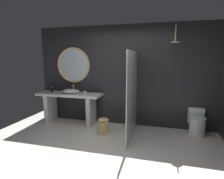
{
  "coord_description": "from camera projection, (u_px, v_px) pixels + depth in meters",
  "views": [
    {
      "loc": [
        0.93,
        -2.85,
        1.74
      ],
      "look_at": [
        -0.06,
        0.85,
        1.1
      ],
      "focal_mm": 29.55,
      "sensor_mm": 36.0,
      "label": 1
    }
  ],
  "objects": [
    {
      "name": "vanity_counter",
      "position": [
        70.0,
        103.0,
        4.99
      ],
      "size": [
        1.74,
        0.56,
        0.83
      ],
      "color": "silver",
      "rests_on": "ground_plane"
    },
    {
      "name": "ground_plane",
      "position": [
        103.0,
        159.0,
        3.25
      ],
      "size": [
        5.76,
        5.76,
        0.0
      ],
      "primitive_type": "plane",
      "color": "silver"
    },
    {
      "name": "soap_dispenser",
      "position": [
        52.0,
        90.0,
        5.06
      ],
      "size": [
        0.07,
        0.07,
        0.15
      ],
      "color": "black",
      "rests_on": "vanity_counter"
    },
    {
      "name": "toilet",
      "position": [
        197.0,
        123.0,
        4.3
      ],
      "size": [
        0.37,
        0.54,
        0.59
      ],
      "color": "white",
      "rests_on": "ground_plane"
    },
    {
      "name": "rain_shower_head",
      "position": [
        175.0,
        40.0,
        4.06
      ],
      "size": [
        0.19,
        0.19,
        0.41
      ],
      "color": "tan"
    },
    {
      "name": "tumbler_cup",
      "position": [
        85.0,
        93.0,
        4.8
      ],
      "size": [
        0.07,
        0.07,
        0.09
      ],
      "primitive_type": "cylinder",
      "color": "silver",
      "rests_on": "vanity_counter"
    },
    {
      "name": "round_wall_mirror",
      "position": [
        73.0,
        65.0,
        5.08
      ],
      "size": [
        0.97,
        0.05,
        0.97
      ],
      "color": "tan"
    },
    {
      "name": "back_wall_panel",
      "position": [
        124.0,
        76.0,
        4.84
      ],
      "size": [
        4.8,
        0.1,
        2.6
      ],
      "primitive_type": "cube",
      "color": "#232326",
      "rests_on": "ground_plane"
    },
    {
      "name": "shower_glass_panel",
      "position": [
        132.0,
        95.0,
        4.07
      ],
      "size": [
        0.02,
        1.45,
        1.91
      ],
      "primitive_type": "cube",
      "color": "silver",
      "rests_on": "ground_plane"
    },
    {
      "name": "waste_bin",
      "position": [
        103.0,
        126.0,
        4.32
      ],
      "size": [
        0.25,
        0.25,
        0.38
      ],
      "color": "tan",
      "rests_on": "ground_plane"
    },
    {
      "name": "vessel_sink",
      "position": [
        71.0,
        91.0,
        4.96
      ],
      "size": [
        0.49,
        0.4,
        0.2
      ],
      "color": "white",
      "rests_on": "vanity_counter"
    }
  ]
}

